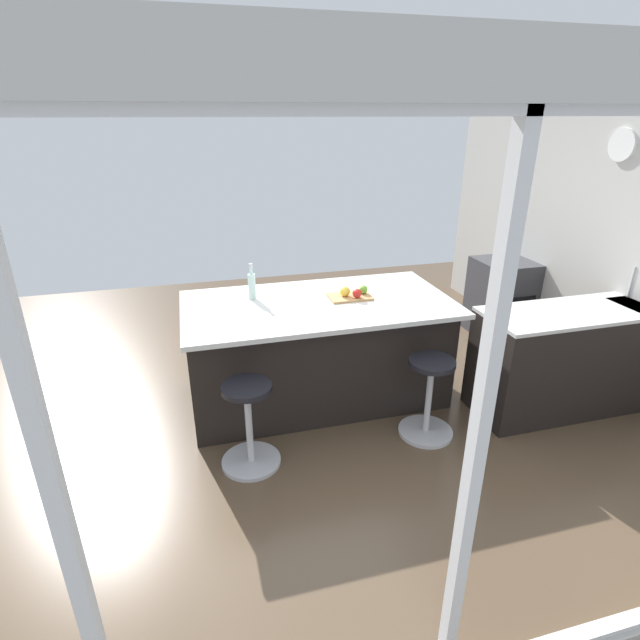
{
  "coord_description": "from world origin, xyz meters",
  "views": [
    {
      "loc": [
        0.89,
        3.69,
        2.42
      ],
      "look_at": [
        -0.1,
        0.03,
        0.81
      ],
      "focal_mm": 27.47,
      "sensor_mm": 36.0,
      "label": 1
    }
  ],
  "objects": [
    {
      "name": "ground_plane",
      "position": [
        0.0,
        0.0,
        0.0
      ],
      "size": [
        7.45,
        7.45,
        0.0
      ],
      "primitive_type": "plane",
      "color": "brown"
    },
    {
      "name": "window_panel_rear",
      "position": [
        -0.0,
        2.49,
        1.71
      ],
      "size": [
        5.73,
        0.12,
        2.62
      ],
      "color": "beige",
      "rests_on": "ground_plane"
    },
    {
      "name": "interior_partition_left",
      "position": [
        -2.87,
        0.0,
        1.31
      ],
      "size": [
        0.15,
        4.98,
        2.62
      ],
      "color": "beige",
      "rests_on": "ground_plane"
    },
    {
      "name": "sink_cabinet",
      "position": [
        -2.52,
        0.62,
        0.46
      ],
      "size": [
        2.33,
        0.6,
        1.19
      ],
      "color": "black",
      "rests_on": "ground_plane"
    },
    {
      "name": "oven_range",
      "position": [
        -2.52,
        -0.89,
        0.44
      ],
      "size": [
        0.6,
        0.61,
        0.88
      ],
      "color": "#38383D",
      "rests_on": "ground_plane"
    },
    {
      "name": "kitchen_island",
      "position": [
        -0.1,
        -0.07,
        0.48
      ],
      "size": [
        2.25,
        1.18,
        0.95
      ],
      "color": "black",
      "rests_on": "ground_plane"
    },
    {
      "name": "stool_by_window",
      "position": [
        -0.81,
        0.7,
        0.32
      ],
      "size": [
        0.44,
        0.44,
        0.67
      ],
      "color": "#B7B7BC",
      "rests_on": "ground_plane"
    },
    {
      "name": "stool_middle",
      "position": [
        0.62,
        0.7,
        0.32
      ],
      "size": [
        0.44,
        0.44,
        0.67
      ],
      "color": "#B7B7BC",
      "rests_on": "ground_plane"
    },
    {
      "name": "cutting_board",
      "position": [
        -0.38,
        -0.05,
        0.96
      ],
      "size": [
        0.36,
        0.24,
        0.02
      ],
      "primitive_type": "cube",
      "color": "tan",
      "rests_on": "kitchen_island"
    },
    {
      "name": "apple_yellow",
      "position": [
        -0.34,
        -0.05,
        1.01
      ],
      "size": [
        0.09,
        0.09,
        0.09
      ],
      "primitive_type": "sphere",
      "color": "gold",
      "rests_on": "cutting_board"
    },
    {
      "name": "apple_red",
      "position": [
        -0.43,
        0.01,
        1.01
      ],
      "size": [
        0.08,
        0.08,
        0.08
      ],
      "primitive_type": "sphere",
      "color": "red",
      "rests_on": "cutting_board"
    },
    {
      "name": "apple_green",
      "position": [
        -0.51,
        -0.07,
        1.01
      ],
      "size": [
        0.07,
        0.07,
        0.07
      ],
      "primitive_type": "sphere",
      "color": "#609E2D",
      "rests_on": "cutting_board"
    },
    {
      "name": "water_bottle",
      "position": [
        0.43,
        -0.24,
        1.07
      ],
      "size": [
        0.06,
        0.06,
        0.31
      ],
      "color": "silver",
      "rests_on": "kitchen_island"
    }
  ]
}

